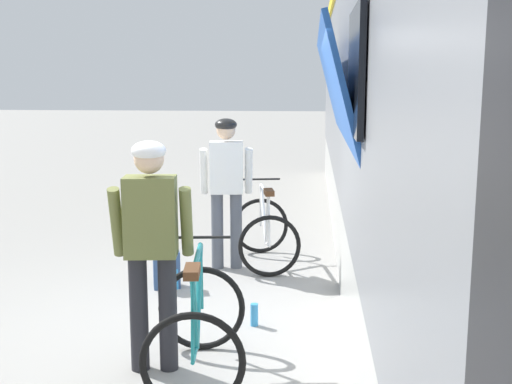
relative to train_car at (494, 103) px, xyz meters
name	(u,v)px	position (x,y,z in m)	size (l,w,h in m)	color
ground_plane	(177,336)	(-2.95, -1.42, -1.97)	(80.00, 80.00, 0.00)	gray
train_car	(494,103)	(0.00, 0.00, 0.00)	(3.26, 17.31, 3.88)	slate
cyclist_near_in_white	(226,180)	(-2.78, 0.65, -0.91)	(0.64, 0.36, 1.76)	#4C515B
cyclist_far_in_olive	(151,236)	(-2.98, -2.06, -0.91)	(0.63, 0.35, 1.76)	#232328
bicycle_near_white	(265,232)	(-2.35, 0.83, -1.56)	(0.89, 1.18, 0.99)	black
bicycle_far_teal	(197,327)	(-2.62, -2.19, -1.56)	(0.83, 1.14, 0.99)	black
backpack_on_platform	(167,269)	(-3.33, -0.13, -1.77)	(0.28, 0.18, 0.40)	navy
water_bottle_near_the_bikes	(254,315)	(-2.29, -1.13, -1.86)	(0.07, 0.07, 0.21)	#338CCC
water_bottle_by_the_backpack	(175,279)	(-3.23, -0.17, -1.86)	(0.07, 0.07, 0.22)	#338CCC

